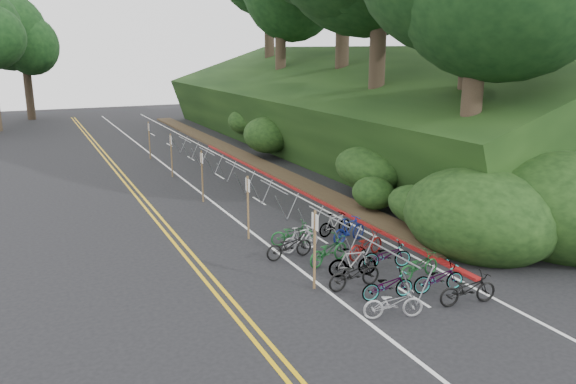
{
  "coord_description": "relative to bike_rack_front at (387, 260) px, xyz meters",
  "views": [
    {
      "loc": [
        -6.84,
        -14.34,
        7.17
      ],
      "look_at": [
        2.95,
        6.38,
        1.3
      ],
      "focal_mm": 35.0,
      "sensor_mm": 36.0,
      "label": 1
    }
  ],
  "objects": [
    {
      "name": "bike_rack_front",
      "position": [
        0.0,
        0.0,
        0.0
      ],
      "size": [
        1.16,
        3.21,
        1.22
      ],
      "color": "gray",
      "rests_on": "ground"
    },
    {
      "name": "bike_front",
      "position": [
        -1.66,
        3.51,
        -0.43
      ],
      "size": [
        0.71,
        1.8,
        0.93
      ],
      "primitive_type": "imported",
      "rotation": [
        0.0,
        0.0,
        1.62
      ],
      "color": "black",
      "rests_on": "ground"
    },
    {
      "name": "bike_racks_rest",
      "position": [
        0.21,
        14.06,
        -0.04
      ],
      "size": [
        1.14,
        23.0,
        1.17
      ],
      "color": "gray",
      "rests_on": "ground"
    },
    {
      "name": "signposts_rest",
      "position": [
        -2.19,
        15.06,
        0.53
      ],
      "size": [
        0.08,
        18.4,
        2.5
      ],
      "color": "brown",
      "rests_on": "ground"
    },
    {
      "name": "bike_valet",
      "position": [
        0.17,
        1.27,
        -0.43
      ],
      "size": [
        3.41,
        8.74,
        1.0
      ],
      "color": "#9E9EA3",
      "rests_on": "ground"
    },
    {
      "name": "ground",
      "position": [
        -2.79,
        1.06,
        -0.9
      ],
      "size": [
        120.0,
        120.0,
        0.0
      ],
      "primitive_type": "plane",
      "color": "black",
      "rests_on": "ground"
    },
    {
      "name": "road_markings",
      "position": [
        -2.15,
        11.16,
        -0.89
      ],
      "size": [
        7.47,
        80.0,
        0.01
      ],
      "color": "gold",
      "rests_on": "ground"
    },
    {
      "name": "red_curb",
      "position": [
        2.91,
        13.06,
        -0.85
      ],
      "size": [
        0.25,
        28.0,
        0.1
      ],
      "primitive_type": "cube",
      "color": "maroon",
      "rests_on": "ground"
    },
    {
      "name": "signpost_near",
      "position": [
        -2.06,
        0.86,
        0.53
      ],
      "size": [
        0.08,
        0.4,
        2.5
      ],
      "color": "brown",
      "rests_on": "ground"
    },
    {
      "name": "embankment",
      "position": [
        10.17,
        20.1,
        1.67
      ],
      "size": [
        14.3,
        48.14,
        9.11
      ],
      "color": "black",
      "rests_on": "ground"
    }
  ]
}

